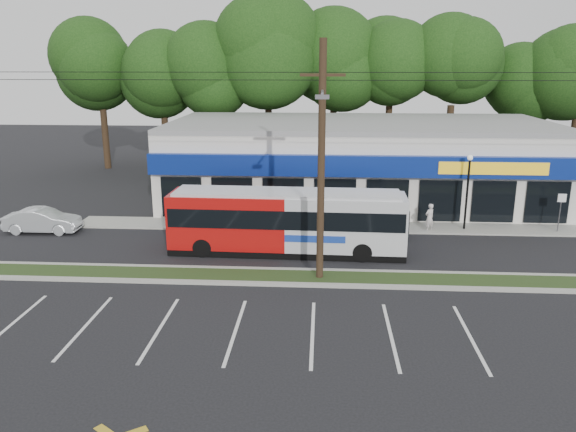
# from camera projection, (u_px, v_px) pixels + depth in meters

# --- Properties ---
(ground) EXTENTS (120.00, 120.00, 0.00)m
(ground) POSITION_uv_depth(u_px,v_px,m) (248.00, 286.00, 23.52)
(ground) COLOR black
(ground) RESTS_ON ground
(grass_strip) EXTENTS (40.00, 1.60, 0.12)m
(grass_strip) POSITION_uv_depth(u_px,v_px,m) (251.00, 276.00, 24.47)
(grass_strip) COLOR #243515
(grass_strip) RESTS_ON ground
(curb_south) EXTENTS (40.00, 0.25, 0.14)m
(curb_south) POSITION_uv_depth(u_px,v_px,m) (248.00, 283.00, 23.65)
(curb_south) COLOR #9E9E93
(curb_south) RESTS_ON ground
(curb_north) EXTENTS (40.00, 0.25, 0.14)m
(curb_north) POSITION_uv_depth(u_px,v_px,m) (253.00, 269.00, 25.29)
(curb_north) COLOR #9E9E93
(curb_north) RESTS_ON ground
(sidewalk) EXTENTS (32.00, 2.20, 0.10)m
(sidewalk) POSITION_uv_depth(u_px,v_px,m) (356.00, 227.00, 31.87)
(sidewalk) COLOR #9E9E93
(sidewalk) RESTS_ON ground
(strip_mall) EXTENTS (25.00, 12.55, 5.30)m
(strip_mall) POSITION_uv_depth(u_px,v_px,m) (359.00, 161.00, 37.80)
(strip_mall) COLOR silver
(strip_mall) RESTS_ON ground
(utility_pole) EXTENTS (50.00, 2.77, 10.00)m
(utility_pole) POSITION_uv_depth(u_px,v_px,m) (317.00, 156.00, 22.81)
(utility_pole) COLOR black
(utility_pole) RESTS_ON ground
(lamp_post) EXTENTS (0.30, 0.30, 4.25)m
(lamp_post) POSITION_uv_depth(u_px,v_px,m) (468.00, 184.00, 30.62)
(lamp_post) COLOR black
(lamp_post) RESTS_ON ground
(sign_post) EXTENTS (0.45, 0.10, 2.23)m
(sign_post) POSITION_uv_depth(u_px,v_px,m) (561.00, 206.00, 30.40)
(sign_post) COLOR #59595E
(sign_post) RESTS_ON ground
(tree_line) EXTENTS (46.76, 6.76, 11.83)m
(tree_line) POSITION_uv_depth(u_px,v_px,m) (336.00, 70.00, 46.06)
(tree_line) COLOR black
(tree_line) RESTS_ON ground
(metrobus) EXTENTS (11.52, 2.74, 3.08)m
(metrobus) POSITION_uv_depth(u_px,v_px,m) (287.00, 220.00, 27.34)
(metrobus) COLOR #AE0F0D
(metrobus) RESTS_ON ground
(car_dark) EXTENTS (4.27, 2.15, 1.39)m
(car_dark) POSITION_uv_depth(u_px,v_px,m) (368.00, 224.00, 30.12)
(car_dark) COLOR black
(car_dark) RESTS_ON ground
(car_silver) EXTENTS (4.09, 1.50, 1.34)m
(car_silver) POSITION_uv_depth(u_px,v_px,m) (43.00, 221.00, 30.82)
(car_silver) COLOR #B7BBBF
(car_silver) RESTS_ON ground
(pedestrian_a) EXTENTS (0.69, 0.63, 1.58)m
(pedestrian_a) POSITION_uv_depth(u_px,v_px,m) (429.00, 218.00, 30.95)
(pedestrian_a) COLOR silver
(pedestrian_a) RESTS_ON ground
(pedestrian_b) EXTENTS (1.03, 0.86, 1.93)m
(pedestrian_b) POSITION_uv_depth(u_px,v_px,m) (349.00, 213.00, 31.17)
(pedestrian_b) COLOR #BBAFA8
(pedestrian_b) RESTS_ON ground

